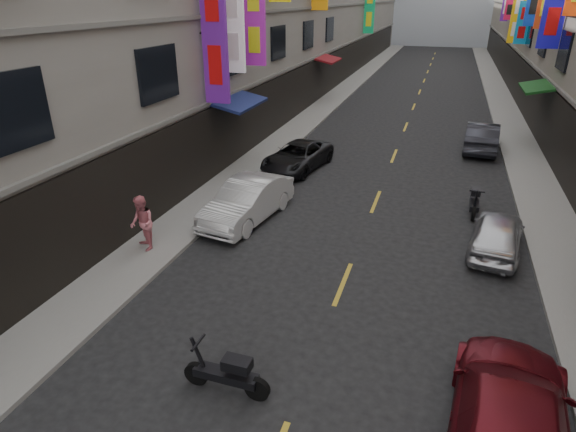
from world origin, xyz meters
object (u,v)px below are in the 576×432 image
Objects in this scene: car_right_far at (482,136)px; car_left_mid at (247,201)px; scooter_far_right at (474,202)px; car_right_near at (509,419)px; car_right_mid at (497,234)px; scooter_crossing at (227,374)px; car_left_far at (298,156)px; pedestrian_lfar at (142,223)px.

car_left_mid is at bearing 58.39° from car_right_far.
scooter_far_right is 10.34m from car_right_near.
scooter_crossing is at bearing 63.54° from car_right_mid.
car_right_far reaches higher than car_left_far.
car_right_near is (5.03, 0.22, 0.26)m from scooter_crossing.
scooter_far_right is 0.51× the size of car_right_mid.
pedestrian_lfar is at bearing -17.56° from car_right_near.
pedestrian_lfar is at bearing 26.34° from car_right_mid.
car_left_far is (-2.58, 13.24, 0.15)m from scooter_crossing.
car_left_far is at bearing 97.82° from car_left_mid.
car_left_mid is (-2.66, 7.54, 0.27)m from scooter_crossing.
scooter_far_right is 0.42× the size of car_left_far.
scooter_crossing is 0.42× the size of car_left_far.
car_left_far is 9.68m from car_right_far.
car_right_mid is (0.32, 7.51, -0.10)m from car_right_near.
car_left_mid is at bearing 20.15° from scooter_crossing.
car_right_near is at bearing 93.07° from scooter_far_right.
scooter_crossing and scooter_far_right have the same top height.
car_left_far is at bearing 38.85° from car_right_far.
scooter_crossing is 1.06× the size of pedestrian_lfar.
pedestrian_lfar is at bearing -115.13° from car_left_mid.
car_left_far is (0.07, 5.69, -0.12)m from car_left_mid.
pedestrian_lfar is (-2.08, -3.12, 0.26)m from car_left_mid.
car_right_near is (7.61, -13.02, 0.11)m from car_left_far.
car_right_near is 1.37× the size of car_right_mid.
car_left_far is (-7.39, 2.69, 0.15)m from scooter_far_right.
scooter_far_right is at bearing 90.09° from car_right_far.
car_right_far is (7.93, 5.56, 0.12)m from car_left_far.
car_left_mid reaches higher than car_right_mid.
pedestrian_lfar is (-10.08, -3.30, 0.36)m from car_right_mid.
pedestrian_lfar reaches higher than scooter_crossing.
scooter_crossing is at bearing -1.45° from pedestrian_lfar.
car_right_far is (0.53, 8.25, 0.27)m from scooter_far_right.
scooter_crossing is at bearing 67.37° from scooter_far_right.
car_left_far is at bearing -53.93° from car_right_near.
car_right_near is (7.68, -7.33, -0.01)m from car_left_mid.
car_right_mid is (7.93, -5.51, 0.01)m from car_left_far.
pedestrian_lfar is (-9.76, 4.21, 0.27)m from car_right_near.
scooter_far_right is at bearing -10.23° from car_left_far.
car_right_far reaches higher than car_left_mid.
pedestrian_lfar is at bearing 34.55° from scooter_far_right.
car_right_near reaches higher than car_right_mid.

